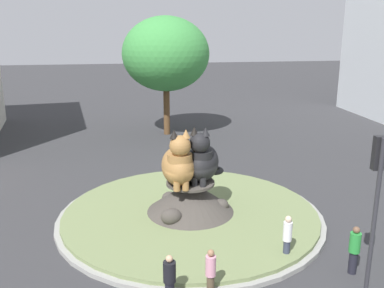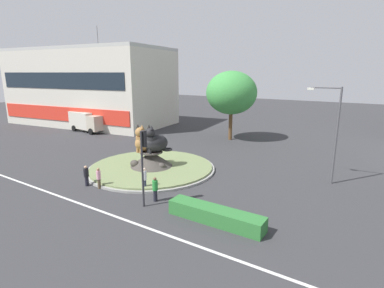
{
  "view_description": "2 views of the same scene",
  "coord_description": "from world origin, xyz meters",
  "px_view_note": "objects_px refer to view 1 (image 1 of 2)",
  "views": [
    {
      "loc": [
        -2.79,
        -17.47,
        8.31
      ],
      "look_at": [
        0.25,
        1.11,
        3.1
      ],
      "focal_mm": 40.46,
      "sensor_mm": 36.0,
      "label": 1
    },
    {
      "loc": [
        17.42,
        -20.13,
        8.71
      ],
      "look_at": [
        2.86,
        2.47,
        2.28
      ],
      "focal_mm": 27.93,
      "sensor_mm": 36.0,
      "label": 2
    }
  ],
  "objects_px": {
    "pedestrian_green_shirt": "(354,249)",
    "pedestrian_pink_shirt": "(211,272)",
    "pedestrian_black_shirt": "(170,279)",
    "cat_statue_black": "(202,161)",
    "pedestrian_white_shirt": "(287,237)",
    "cat_statue_tabby": "(179,164)",
    "traffic_light_mast": "(376,187)",
    "broadleaf_tree_behind_island": "(166,54)"
  },
  "relations": [
    {
      "from": "pedestrian_green_shirt",
      "to": "pedestrian_pink_shirt",
      "type": "bearing_deg",
      "value": 10.01
    },
    {
      "from": "pedestrian_green_shirt",
      "to": "pedestrian_black_shirt",
      "type": "xyz_separation_m",
      "value": [
        -6.42,
        -0.67,
        -0.06
      ]
    },
    {
      "from": "cat_statue_black",
      "to": "pedestrian_black_shirt",
      "type": "relative_size",
      "value": 1.58
    },
    {
      "from": "cat_statue_black",
      "to": "pedestrian_white_shirt",
      "type": "distance_m",
      "value": 5.09
    },
    {
      "from": "cat_statue_tabby",
      "to": "cat_statue_black",
      "type": "distance_m",
      "value": 1.12
    },
    {
      "from": "cat_statue_black",
      "to": "pedestrian_pink_shirt",
      "type": "distance_m",
      "value": 6.18
    },
    {
      "from": "traffic_light_mast",
      "to": "pedestrian_pink_shirt",
      "type": "xyz_separation_m",
      "value": [
        -5.02,
        0.41,
        -2.69
      ]
    },
    {
      "from": "pedestrian_green_shirt",
      "to": "pedestrian_white_shirt",
      "type": "distance_m",
      "value": 2.27
    },
    {
      "from": "broadleaf_tree_behind_island",
      "to": "pedestrian_black_shirt",
      "type": "height_order",
      "value": "broadleaf_tree_behind_island"
    },
    {
      "from": "pedestrian_green_shirt",
      "to": "pedestrian_pink_shirt",
      "type": "distance_m",
      "value": 5.15
    },
    {
      "from": "cat_statue_black",
      "to": "pedestrian_black_shirt",
      "type": "distance_m",
      "value": 6.6
    },
    {
      "from": "traffic_light_mast",
      "to": "broadleaf_tree_behind_island",
      "type": "bearing_deg",
      "value": 14.77
    },
    {
      "from": "cat_statue_tabby",
      "to": "cat_statue_black",
      "type": "height_order",
      "value": "cat_statue_tabby"
    },
    {
      "from": "broadleaf_tree_behind_island",
      "to": "pedestrian_black_shirt",
      "type": "xyz_separation_m",
      "value": [
        -2.19,
        -21.35,
        -5.32
      ]
    },
    {
      "from": "traffic_light_mast",
      "to": "broadleaf_tree_behind_island",
      "type": "relative_size",
      "value": 0.57
    },
    {
      "from": "cat_statue_tabby",
      "to": "broadleaf_tree_behind_island",
      "type": "distance_m",
      "value": 16.11
    },
    {
      "from": "traffic_light_mast",
      "to": "broadleaf_tree_behind_island",
      "type": "distance_m",
      "value": 22.18
    },
    {
      "from": "cat_statue_tabby",
      "to": "pedestrian_green_shirt",
      "type": "height_order",
      "value": "cat_statue_tabby"
    },
    {
      "from": "traffic_light_mast",
      "to": "pedestrian_white_shirt",
      "type": "relative_size",
      "value": 2.89
    },
    {
      "from": "cat_statue_black",
      "to": "pedestrian_green_shirt",
      "type": "relative_size",
      "value": 1.49
    },
    {
      "from": "broadleaf_tree_behind_island",
      "to": "pedestrian_green_shirt",
      "type": "distance_m",
      "value": 21.75
    },
    {
      "from": "cat_statue_tabby",
      "to": "pedestrian_green_shirt",
      "type": "relative_size",
      "value": 1.46
    },
    {
      "from": "pedestrian_white_shirt",
      "to": "pedestrian_black_shirt",
      "type": "xyz_separation_m",
      "value": [
        -4.45,
        -1.8,
        -0.09
      ]
    },
    {
      "from": "pedestrian_green_shirt",
      "to": "pedestrian_white_shirt",
      "type": "bearing_deg",
      "value": -25.89
    },
    {
      "from": "cat_statue_tabby",
      "to": "pedestrian_black_shirt",
      "type": "distance_m",
      "value": 6.04
    },
    {
      "from": "pedestrian_pink_shirt",
      "to": "traffic_light_mast",
      "type": "bearing_deg",
      "value": 137.11
    },
    {
      "from": "traffic_light_mast",
      "to": "pedestrian_black_shirt",
      "type": "distance_m",
      "value": 6.88
    },
    {
      "from": "broadleaf_tree_behind_island",
      "to": "pedestrian_black_shirt",
      "type": "distance_m",
      "value": 22.11
    },
    {
      "from": "pedestrian_black_shirt",
      "to": "cat_statue_tabby",
      "type": "bearing_deg",
      "value": 87.15
    },
    {
      "from": "cat_statue_black",
      "to": "pedestrian_pink_shirt",
      "type": "relative_size",
      "value": 1.57
    },
    {
      "from": "pedestrian_green_shirt",
      "to": "pedestrian_pink_shirt",
      "type": "relative_size",
      "value": 1.06
    },
    {
      "from": "traffic_light_mast",
      "to": "pedestrian_black_shirt",
      "type": "relative_size",
      "value": 3.1
    },
    {
      "from": "pedestrian_white_shirt",
      "to": "traffic_light_mast",
      "type": "bearing_deg",
      "value": -109.56
    },
    {
      "from": "cat_statue_tabby",
      "to": "traffic_light_mast",
      "type": "height_order",
      "value": "traffic_light_mast"
    },
    {
      "from": "pedestrian_white_shirt",
      "to": "pedestrian_green_shirt",
      "type": "bearing_deg",
      "value": -91.06
    },
    {
      "from": "broadleaf_tree_behind_island",
      "to": "traffic_light_mast",
      "type": "bearing_deg",
      "value": -79.21
    },
    {
      "from": "pedestrian_green_shirt",
      "to": "pedestrian_black_shirt",
      "type": "height_order",
      "value": "pedestrian_green_shirt"
    },
    {
      "from": "cat_statue_tabby",
      "to": "traffic_light_mast",
      "type": "bearing_deg",
      "value": 40.14
    },
    {
      "from": "cat_statue_black",
      "to": "broadleaf_tree_behind_island",
      "type": "distance_m",
      "value": 15.76
    },
    {
      "from": "pedestrian_white_shirt",
      "to": "cat_statue_black",
      "type": "bearing_deg",
      "value": 57.83
    },
    {
      "from": "cat_statue_black",
      "to": "pedestrian_white_shirt",
      "type": "height_order",
      "value": "cat_statue_black"
    },
    {
      "from": "traffic_light_mast",
      "to": "pedestrian_white_shirt",
      "type": "bearing_deg",
      "value": 45.71
    }
  ]
}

